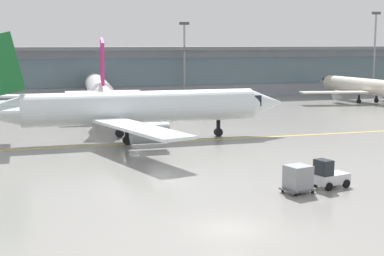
% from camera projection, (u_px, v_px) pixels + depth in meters
% --- Properties ---
extents(ground_plane, '(400.00, 400.00, 0.00)m').
position_uv_depth(ground_plane, '(229.00, 229.00, 32.40)').
color(ground_plane, gray).
extents(taxiway_centreline_stripe, '(110.00, 0.50, 0.01)m').
position_uv_depth(taxiway_centreline_stripe, '(146.00, 143.00, 59.94)').
color(taxiway_centreline_stripe, yellow).
rests_on(taxiway_centreline_stripe, ground_plane).
extents(terminal_concourse, '(170.35, 11.00, 9.60)m').
position_uv_depth(terminal_concourse, '(81.00, 72.00, 105.84)').
color(terminal_concourse, '#8C939E').
rests_on(terminal_concourse, ground_plane).
extents(gate_airplane_1, '(30.93, 33.38, 11.05)m').
position_uv_depth(gate_airplane_1, '(98.00, 89.00, 88.20)').
color(gate_airplane_1, white).
rests_on(gate_airplane_1, ground_plane).
extents(gate_airplane_2, '(25.54, 27.56, 9.12)m').
position_uv_depth(gate_airplane_2, '(364.00, 87.00, 100.59)').
color(gate_airplane_2, silver).
rests_on(gate_airplane_2, ground_plane).
extents(taxiing_regional_jet, '(34.54, 32.24, 11.48)m').
position_uv_depth(taxiing_regional_jet, '(137.00, 108.00, 61.20)').
color(taxiing_regional_jet, white).
rests_on(taxiing_regional_jet, ground_plane).
extents(baggage_tug, '(2.86, 2.12, 2.10)m').
position_uv_depth(baggage_tug, '(329.00, 175.00, 41.46)').
color(baggage_tug, silver).
rests_on(baggage_tug, ground_plane).
extents(cargo_dolly_lead, '(2.42, 2.05, 1.94)m').
position_uv_depth(cargo_dolly_lead, '(298.00, 178.00, 39.98)').
color(cargo_dolly_lead, '#595B60').
rests_on(cargo_dolly_lead, ground_plane).
extents(apron_light_mast_2, '(1.80, 0.36, 14.05)m').
position_uv_depth(apron_light_mast_2, '(184.00, 57.00, 104.68)').
color(apron_light_mast_2, gray).
rests_on(apron_light_mast_2, ground_plane).
extents(apron_light_mast_3, '(1.80, 0.36, 16.27)m').
position_uv_depth(apron_light_mast_3, '(375.00, 50.00, 112.35)').
color(apron_light_mast_3, gray).
rests_on(apron_light_mast_3, ground_plane).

